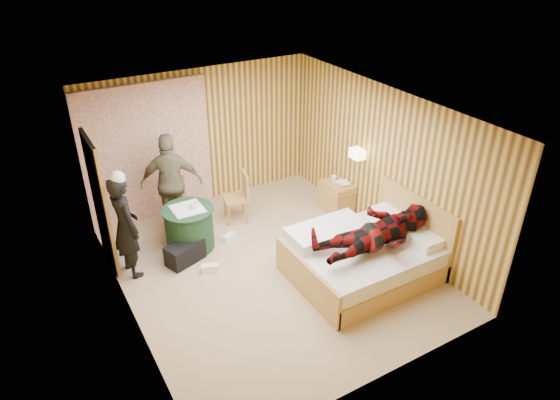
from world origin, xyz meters
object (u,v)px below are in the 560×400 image
nightstand (337,197)px  man_at_table (172,183)px  wall_lamp (357,154)px  round_table (189,228)px  chair_far (175,201)px  chair_near (240,193)px  duffel_bag (185,253)px  bed (363,256)px  man_on_bed (379,225)px  woman_standing (125,227)px

nightstand → man_at_table: size_ratio=0.34×
wall_lamp → round_table: bearing=166.4°
chair_far → chair_near: 1.10m
duffel_bag → chair_far: bearing=57.4°
bed → man_at_table: size_ratio=1.17×
round_table → man_at_table: bearing=90.0°
chair_far → chair_near: bearing=-5.4°
round_table → man_on_bed: (1.99, -2.18, 0.61)m
duffel_bag → man_on_bed: 2.98m
nightstand → man_on_bed: bearing=-110.8°
chair_far → duffel_bag: (-0.23, -0.99, -0.37)m
chair_far → duffel_bag: bearing=-94.0°
chair_far → chair_near: chair_far is taller
wall_lamp → nightstand: bearing=95.9°
round_table → nightstand: bearing=-5.3°
duffel_bag → man_at_table: bearing=58.5°
chair_near → woman_standing: woman_standing is taller
chair_near → woman_standing: bearing=-61.4°
duffel_bag → nightstand: bearing=-17.6°
bed → wall_lamp: bearing=58.1°
nightstand → woman_standing: bearing=179.0°
nightstand → bed: bearing=-114.0°
chair_near → duffel_bag: 1.52m
man_at_table → nightstand: bearing=-177.2°
round_table → chair_near: 1.15m
round_table → woman_standing: size_ratio=0.51×
bed → chair_far: bed is taller
wall_lamp → chair_far: wall_lamp is taller
bed → man_on_bed: size_ratio=1.14×
bed → chair_far: 3.26m
bed → nightstand: bearing=66.0°
wall_lamp → nightstand: 1.09m
nightstand → man_at_table: man_at_table is taller
chair_far → man_at_table: size_ratio=0.54×
woman_standing → man_at_table: bearing=-59.5°
nightstand → round_table: round_table is taller
wall_lamp → woman_standing: size_ratio=0.16×
wall_lamp → duffel_bag: (-2.98, 0.33, -1.13)m
chair_near → bed: bearing=34.3°
chair_far → man_on_bed: 3.48m
nightstand → round_table: (-2.72, 0.25, 0.07)m
round_table → man_on_bed: man_on_bed is taller
chair_near → duffel_bag: (-1.30, -0.71, -0.36)m
wall_lamp → chair_far: size_ratio=0.28×
chair_far → man_at_table: (-0.01, 0.03, 0.32)m
woman_standing → nightstand: bearing=-101.4°
bed → nightstand: size_ratio=3.39×
round_table → chair_near: size_ratio=0.91×
round_table → man_at_table: (-0.00, 0.68, 0.50)m
bed → chair_near: size_ratio=2.24×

